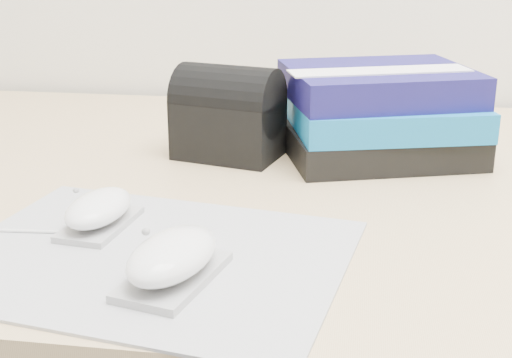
# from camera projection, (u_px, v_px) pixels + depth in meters

# --- Properties ---
(desk) EXTENTS (1.60, 0.80, 0.73)m
(desk) POSITION_uv_depth(u_px,v_px,m) (343.00, 321.00, 1.00)
(desk) COLOR tan
(desk) RESTS_ON ground
(mousepad) EXTENTS (0.40, 0.33, 0.00)m
(mousepad) POSITION_uv_depth(u_px,v_px,m) (149.00, 257.00, 0.65)
(mousepad) COLOR gray
(mousepad) RESTS_ON desk
(mouse_rear) EXTENTS (0.07, 0.10, 0.04)m
(mouse_rear) POSITION_uv_depth(u_px,v_px,m) (99.00, 211.00, 0.71)
(mouse_rear) COLOR #9D9DA0
(mouse_rear) RESTS_ON mousepad
(mouse_front) EXTENTS (0.09, 0.12, 0.05)m
(mouse_front) POSITION_uv_depth(u_px,v_px,m) (173.00, 259.00, 0.60)
(mouse_front) COLOR #9A9A9D
(mouse_front) RESTS_ON mousepad
(book_stack) EXTENTS (0.28, 0.25, 0.12)m
(book_stack) POSITION_uv_depth(u_px,v_px,m) (380.00, 113.00, 0.93)
(book_stack) COLOR black
(book_stack) RESTS_ON desk
(pouch) EXTENTS (0.15, 0.12, 0.12)m
(pouch) POSITION_uv_depth(u_px,v_px,m) (228.00, 113.00, 0.93)
(pouch) COLOR black
(pouch) RESTS_ON desk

